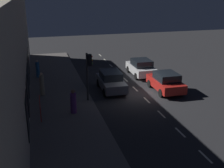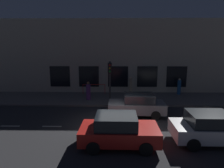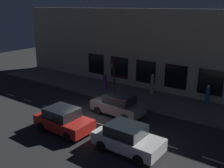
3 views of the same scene
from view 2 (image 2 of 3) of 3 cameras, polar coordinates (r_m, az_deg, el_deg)
The scene contains 12 objects.
ground_plane at distance 12.01m, azimuth 2.35°, elevation -12.67°, with size 60.00×60.00×0.00m, color #28282B.
sidewalk at distance 17.89m, azimuth 1.87°, elevation -4.39°, with size 4.50×32.00×0.15m.
building_facade at distance 19.82m, azimuth 1.82°, elevation 8.01°, with size 0.65×32.00×7.60m.
lane_centre_line at distance 12.08m, azimuth 7.22°, elevation -12.60°, with size 0.12×27.20×0.01m.
traffic_light at distance 15.40m, azimuth -0.65°, elevation 2.53°, with size 0.49×0.32×3.54m.
parked_car_0 at distance 11.10m, azimuth 27.38°, elevation -11.58°, with size 2.00×3.93×1.58m.
parked_car_1 at distance 13.72m, azimuth 7.49°, elevation -6.19°, with size 1.92×3.98×1.58m.
parked_car_2 at distance 9.67m, azimuth 1.96°, elevation -13.66°, with size 2.03×3.87×1.58m.
pedestrian_0 at distance 18.98m, azimuth 5.56°, elevation -0.68°, with size 0.47×0.47×1.81m.
pedestrian_1 at distance 17.29m, azimuth -7.07°, elevation -2.21°, with size 0.55×0.55×1.63m.
pedestrian_2 at distance 20.19m, azimuth 19.41°, elevation -0.83°, with size 0.49×0.49×1.62m.
red_railing at distance 19.33m, azimuth -5.43°, elevation -0.80°, with size 0.05×2.28×0.97m.
Camera 2 is at (-11.00, 0.30, 4.82)m, focal length 30.59 mm.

